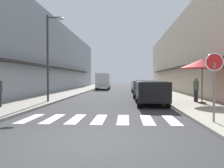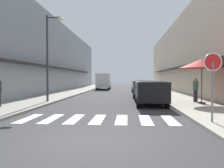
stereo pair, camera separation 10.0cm
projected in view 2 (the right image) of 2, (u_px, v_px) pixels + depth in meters
ground_plane at (117, 93)px, 25.32m from camera, size 107.82×107.82×0.00m
sidewalk_left at (71, 92)px, 25.68m from camera, size 3.19×68.61×0.12m
sidewalk_right at (164, 93)px, 24.96m from camera, size 3.19×68.61×0.12m
building_row_left at (41, 57)px, 27.30m from camera, size 5.50×46.11×8.40m
building_row_right at (198, 56)px, 26.02m from camera, size 5.50×46.11×8.51m
crosswalk at (98, 119)px, 9.06m from camera, size 6.15×2.20×0.01m
parked_car_near at (150, 90)px, 13.91m from camera, size 1.82×4.21×1.47m
parked_car_mid at (144, 87)px, 19.60m from camera, size 1.96×4.12×1.47m
parked_car_far at (140, 85)px, 25.29m from camera, size 1.89×4.52×1.47m
delivery_van at (104, 80)px, 34.14m from camera, size 2.15×5.46×2.37m
round_street_sign at (213, 69)px, 7.86m from camera, size 0.65×0.07×2.43m
street_lamp at (50, 49)px, 14.99m from camera, size 1.19×0.28×5.70m
cafe_umbrella at (202, 64)px, 13.83m from camera, size 2.79×2.79×2.71m
pedestrian_walking_far at (196, 89)px, 14.71m from camera, size 0.34×0.34×1.58m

